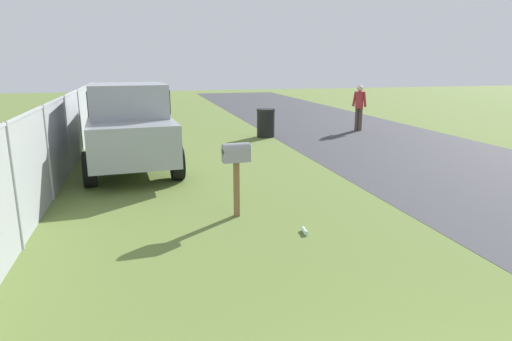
% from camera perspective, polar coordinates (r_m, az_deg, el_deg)
% --- Properties ---
extents(mailbox, '(0.23, 0.47, 1.28)m').
position_cam_1_polar(mailbox, '(7.42, -2.56, 1.55)').
color(mailbox, brown).
rests_on(mailbox, ground).
extents(pickup_truck, '(5.14, 2.40, 2.09)m').
position_cam_1_polar(pickup_truck, '(11.33, -16.05, 5.78)').
color(pickup_truck, '#93999E').
rests_on(pickup_truck, ground).
extents(trash_bin, '(0.65, 0.65, 0.99)m').
position_cam_1_polar(trash_bin, '(15.59, 1.27, 6.15)').
color(trash_bin, black).
rests_on(trash_bin, ground).
extents(pedestrian, '(0.38, 0.45, 1.71)m').
position_cam_1_polar(pedestrian, '(17.45, 13.15, 8.27)').
color(pedestrian, '#4C4238').
rests_on(pedestrian, ground).
extents(fence_section, '(16.63, 0.07, 1.82)m').
position_cam_1_polar(fence_section, '(10.32, -24.11, 3.66)').
color(fence_section, '#9EA3A8').
rests_on(fence_section, ground).
extents(litter_bottle_midfield_a, '(0.23, 0.09, 0.07)m').
position_cam_1_polar(litter_bottle_midfield_a, '(6.98, 6.26, -7.74)').
color(litter_bottle_midfield_a, '#B2D8BF').
rests_on(litter_bottle_midfield_a, ground).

